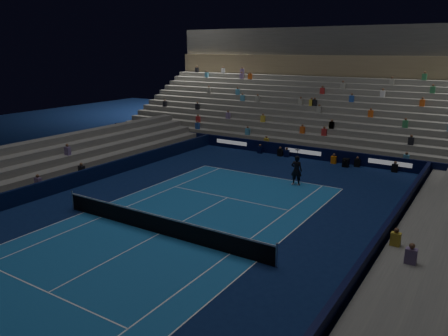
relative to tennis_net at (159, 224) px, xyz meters
name	(u,v)px	position (x,y,z in m)	size (l,w,h in m)	color
ground	(159,234)	(0.00, 0.00, -0.50)	(90.00, 90.00, 0.00)	#0B1943
court_surface	(159,234)	(0.00, 0.00, -0.50)	(10.97, 23.77, 0.01)	#1C5B9B
sponsor_barrier_far	(303,152)	(0.00, 18.50, 0.00)	(44.00, 0.25, 1.00)	black
sponsor_barrier_east	(356,278)	(9.70, 0.00, 0.00)	(0.25, 37.00, 1.00)	black
sponsor_barrier_west	(37,191)	(-9.70, 0.00, 0.00)	(0.25, 37.00, 1.00)	#081133
grandstand_main	(341,106)	(0.00, 27.90, 2.87)	(44.00, 15.20, 11.20)	slate
grandstand_west	(3,176)	(-13.17, 0.00, 0.41)	(5.00, 37.00, 2.50)	slate
tennis_net	(159,224)	(0.00, 0.00, 0.00)	(12.90, 0.10, 1.10)	#B2B2B7
tennis_player	(296,170)	(2.50, 11.14, 0.52)	(0.75, 0.49, 2.05)	black
broadcast_camera	(346,163)	(3.90, 17.57, -0.18)	(0.52, 0.95, 0.63)	black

